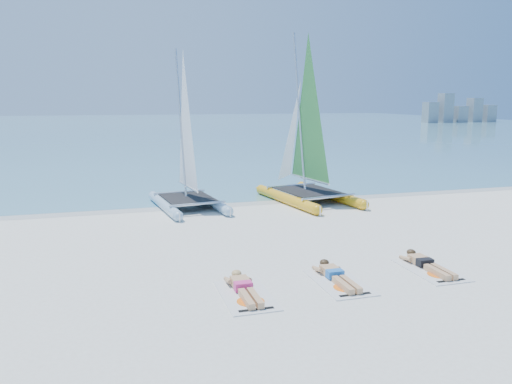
# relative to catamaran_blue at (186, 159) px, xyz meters

# --- Properties ---
(ground) EXTENTS (140.00, 140.00, 0.00)m
(ground) POSITION_rel_catamaran_blue_xyz_m (2.22, -5.22, -1.80)
(ground) COLOR white
(ground) RESTS_ON ground
(sea) EXTENTS (140.00, 115.00, 0.01)m
(sea) POSITION_rel_catamaran_blue_xyz_m (2.22, 57.78, -1.79)
(sea) COLOR #6AADB1
(sea) RESTS_ON ground
(wet_sand_strip) EXTENTS (140.00, 1.40, 0.01)m
(wet_sand_strip) POSITION_rel_catamaran_blue_xyz_m (2.22, 0.28, -1.80)
(wet_sand_strip) COLOR silver
(wet_sand_strip) RESTS_ON ground
(distant_skyline) EXTENTS (14.00, 2.00, 5.00)m
(distant_skyline) POSITION_rel_catamaran_blue_xyz_m (55.93, 56.78, 0.14)
(distant_skyline) COLOR gray
(distant_skyline) RESTS_ON ground
(catamaran_blue) EXTENTS (2.66, 4.65, 6.03)m
(catamaran_blue) POSITION_rel_catamaran_blue_xyz_m (0.00, 0.00, 0.00)
(catamaran_blue) COLOR #A5BED9
(catamaran_blue) RESTS_ON ground
(catamaran_yellow) EXTENTS (3.16, 5.47, 6.79)m
(catamaran_yellow) POSITION_rel_catamaran_blue_xyz_m (4.66, 0.24, 0.34)
(catamaran_yellow) COLOR yellow
(catamaran_yellow) RESTS_ON ground
(towel_a) EXTENTS (1.00, 1.85, 0.02)m
(towel_a) POSITION_rel_catamaran_blue_xyz_m (-0.10, -8.88, -1.79)
(towel_a) COLOR silver
(towel_a) RESTS_ON ground
(sunbather_a) EXTENTS (0.37, 1.73, 0.26)m
(sunbather_a) POSITION_rel_catamaran_blue_xyz_m (-0.10, -8.69, -1.68)
(sunbather_a) COLOR #DDB374
(sunbather_a) RESTS_ON towel_a
(towel_b) EXTENTS (1.00, 1.85, 0.02)m
(towel_b) POSITION_rel_catamaran_blue_xyz_m (2.06, -8.73, -1.79)
(towel_b) COLOR silver
(towel_b) RESTS_ON ground
(sunbather_b) EXTENTS (0.37, 1.73, 0.26)m
(sunbather_b) POSITION_rel_catamaran_blue_xyz_m (2.06, -8.54, -1.68)
(sunbather_b) COLOR #DDB374
(sunbather_b) RESTS_ON towel_b
(towel_c) EXTENTS (1.00, 1.85, 0.02)m
(towel_c) POSITION_rel_catamaran_blue_xyz_m (4.47, -8.60, -1.79)
(towel_c) COLOR silver
(towel_c) RESTS_ON ground
(sunbather_c) EXTENTS (0.37, 1.73, 0.26)m
(sunbather_c) POSITION_rel_catamaran_blue_xyz_m (4.47, -8.40, -1.68)
(sunbather_c) COLOR #DDB374
(sunbather_c) RESTS_ON towel_c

